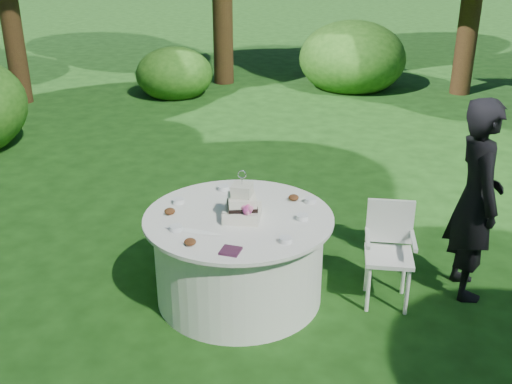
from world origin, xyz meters
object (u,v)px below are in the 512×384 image
at_px(cake, 242,206).
at_px(chair, 389,245).
at_px(table, 239,256).
at_px(guest, 476,200).
at_px(napkins, 231,251).

distance_m(cake, chair, 1.27).
bearing_deg(chair, table, -163.84).
relative_size(cake, chair, 0.48).
bearing_deg(guest, napkins, 111.10).
relative_size(napkins, guest, 0.08).
height_order(guest, table, guest).
distance_m(table, cake, 0.50).
bearing_deg(napkins, chair, 41.55).
distance_m(guest, table, 2.02).
relative_size(napkins, chair, 0.16).
xyz_separation_m(guest, table, (-1.84, -0.68, -0.48)).
bearing_deg(table, chair, 16.16).
relative_size(table, chair, 1.79).
bearing_deg(guest, chair, 101.88).
distance_m(napkins, cake, 0.56).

